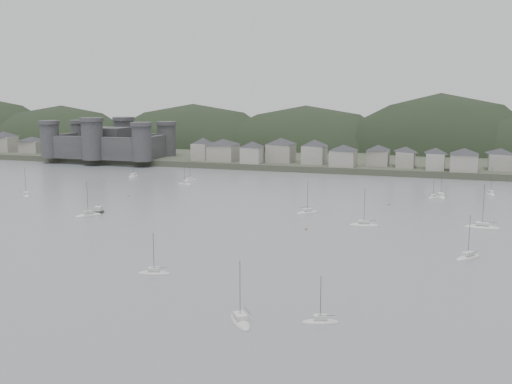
% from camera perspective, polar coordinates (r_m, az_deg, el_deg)
% --- Properties ---
extents(ground, '(900.00, 900.00, 0.00)m').
position_cam_1_polar(ground, '(134.84, -10.22, -7.47)').
color(ground, slate).
rests_on(ground, ground).
extents(far_shore_land, '(900.00, 250.00, 3.00)m').
position_cam_1_polar(far_shore_land, '(414.39, 9.69, 4.10)').
color(far_shore_land, '#383D2D').
rests_on(far_shore_land, ground).
extents(forested_ridge, '(851.55, 103.94, 102.57)m').
position_cam_1_polar(forested_ridge, '(389.90, 9.76, 1.88)').
color(forested_ridge, black).
rests_on(forested_ridge, ground).
extents(castle, '(66.00, 43.00, 20.00)m').
position_cam_1_polar(castle, '(346.16, -13.52, 4.53)').
color(castle, '#39383B').
rests_on(castle, far_shore_land).
extents(waterfront_town, '(451.48, 28.46, 12.92)m').
position_cam_1_polar(waterfront_town, '(298.04, 16.05, 3.23)').
color(waterfront_town, '#9E9B90').
rests_on(waterfront_town, far_shore_land).
extents(moored_fleet, '(264.94, 161.17, 13.83)m').
position_cam_1_polar(moored_fleet, '(186.16, -0.51, -2.57)').
color(moored_fleet, beige).
rests_on(moored_fleet, ground).
extents(motor_launch_far, '(4.25, 8.17, 3.86)m').
position_cam_1_polar(motor_launch_far, '(202.61, -14.46, -1.86)').
color(motor_launch_far, black).
rests_on(motor_launch_far, ground).
extents(mooring_buoys, '(174.33, 108.42, 0.70)m').
position_cam_1_polar(mooring_buoys, '(197.66, -2.96, -1.89)').
color(mooring_buoys, '#AF6E3A').
rests_on(mooring_buoys, ground).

